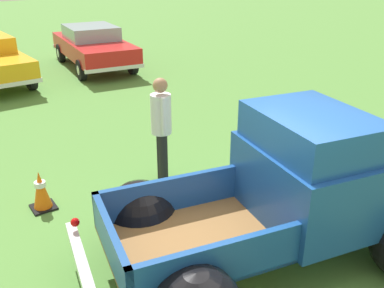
{
  "coord_description": "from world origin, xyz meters",
  "views": [
    {
      "loc": [
        -3.31,
        -3.18,
        3.57
      ],
      "look_at": [
        0.0,
        1.62,
        1.03
      ],
      "focal_mm": 40.0,
      "sensor_mm": 36.0,
      "label": 1
    }
  ],
  "objects_px": {
    "show_car_2": "(93,45)",
    "lane_cone_1": "(321,147)",
    "vintage_pickup_truck": "(293,201)",
    "lane_cone_0": "(41,190)",
    "spectator_0": "(161,124)"
  },
  "relations": [
    {
      "from": "show_car_2",
      "to": "lane_cone_1",
      "type": "bearing_deg",
      "value": 9.43
    },
    {
      "from": "vintage_pickup_truck",
      "to": "lane_cone_1",
      "type": "height_order",
      "value": "vintage_pickup_truck"
    },
    {
      "from": "show_car_2",
      "to": "lane_cone_0",
      "type": "relative_size",
      "value": 7.71
    },
    {
      "from": "show_car_2",
      "to": "lane_cone_1",
      "type": "xyz_separation_m",
      "value": [
        0.46,
        -9.69,
        -0.47
      ]
    },
    {
      "from": "show_car_2",
      "to": "vintage_pickup_truck",
      "type": "bearing_deg",
      "value": -3.44
    },
    {
      "from": "vintage_pickup_truck",
      "to": "spectator_0",
      "type": "height_order",
      "value": "vintage_pickup_truck"
    },
    {
      "from": "spectator_0",
      "to": "lane_cone_0",
      "type": "relative_size",
      "value": 2.9
    },
    {
      "from": "vintage_pickup_truck",
      "to": "show_car_2",
      "type": "relative_size",
      "value": 1.01
    },
    {
      "from": "vintage_pickup_truck",
      "to": "lane_cone_1",
      "type": "relative_size",
      "value": 7.78
    },
    {
      "from": "show_car_2",
      "to": "lane_cone_1",
      "type": "relative_size",
      "value": 7.71
    },
    {
      "from": "spectator_0",
      "to": "lane_cone_1",
      "type": "height_order",
      "value": "spectator_0"
    },
    {
      "from": "vintage_pickup_truck",
      "to": "lane_cone_0",
      "type": "relative_size",
      "value": 7.78
    },
    {
      "from": "spectator_0",
      "to": "lane_cone_1",
      "type": "relative_size",
      "value": 2.9
    },
    {
      "from": "spectator_0",
      "to": "lane_cone_0",
      "type": "distance_m",
      "value": 2.15
    },
    {
      "from": "vintage_pickup_truck",
      "to": "spectator_0",
      "type": "bearing_deg",
      "value": 108.97
    }
  ]
}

